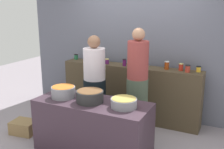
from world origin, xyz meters
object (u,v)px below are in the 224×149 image
Objects in this scene: preserve_jar_0 at (76,57)px; cook_in_cap at (137,88)px; preserve_jar_2 at (94,59)px; preserve_jar_9 at (199,69)px; preserve_jar_8 at (188,69)px; cooking_pot_center at (90,96)px; cooking_pot_left at (63,92)px; preserve_jar_1 at (91,58)px; cooking_pot_right at (124,103)px; preserve_jar_3 at (107,61)px; preserve_jar_6 at (167,65)px; preserve_jar_7 at (181,67)px; preserve_jar_5 at (137,62)px; preserve_jar_4 at (124,62)px; bread_crate at (24,127)px; cook_with_tongs at (95,87)px.

preserve_jar_0 is 0.06× the size of cook_in_cap.
preserve_jar_2 reaches higher than preserve_jar_9.
cooking_pot_center is (-1.10, -1.40, -0.23)m from preserve_jar_8.
preserve_jar_1 is at bearing 104.08° from cooking_pot_left.
preserve_jar_8 is at bearing 40.42° from cook_in_cap.
preserve_jar_9 is 1.66m from cooking_pot_right.
cooking_pot_center is 0.52m from cooking_pot_right.
preserve_jar_3 is 0.99× the size of preserve_jar_9.
preserve_jar_2 is 1.83m from preserve_jar_8.
cooking_pot_left is (-1.19, -1.44, -0.24)m from preserve_jar_6.
preserve_jar_7 is (1.70, 0.08, 0.00)m from preserve_jar_2.
preserve_jar_5 is at bearing 1.42° from preserve_jar_1.
preserve_jar_9 is at bearing 3.71° from preserve_jar_3.
cook_in_cap reaches higher than preserve_jar_5.
preserve_jar_4 is at bearing -154.57° from preserve_jar_5.
preserve_jar_4 is at bearing -178.32° from preserve_jar_8.
preserve_jar_3 is 1.40m from cooking_pot_left.
preserve_jar_7 reaches higher than preserve_jar_3.
preserve_jar_7 is 0.90m from cook_in_cap.
preserve_jar_2 is 0.29× the size of bread_crate.
cook_in_cap is (-0.68, -0.58, -0.28)m from preserve_jar_8.
cooking_pot_left is (-1.43, -1.46, -0.23)m from preserve_jar_7.
cook_in_cap reaches higher than cook_with_tongs.
preserve_jar_7 is (1.03, 0.10, -0.00)m from preserve_jar_4.
preserve_jar_5 is at bearing -1.43° from preserve_jar_0.
preserve_jar_5 is at bearing 84.11° from cooking_pot_center.
cooking_pot_left is at bearing -139.05° from preserve_jar_9.
preserve_jar_0 is 0.78× the size of preserve_jar_1.
preserve_jar_0 is at bearing 140.15° from cook_with_tongs.
preserve_jar_9 is (0.29, 0.03, -0.01)m from preserve_jar_7.
cooking_pot_right is (0.99, 0.03, -0.02)m from cooking_pot_left.
preserve_jar_0 is 2.32m from preserve_jar_8.
preserve_jar_8 reaches higher than preserve_jar_3.
preserve_jar_7 is 0.07× the size of cook_in_cap.
cook_with_tongs reaches higher than preserve_jar_5.
bread_crate is (-1.29, -1.35, -1.00)m from preserve_jar_4.
cooking_pot_left is 0.80m from cook_with_tongs.
preserve_jar_5 is at bearing 25.43° from preserve_jar_4.
preserve_jar_7 is 0.35× the size of cooking_pot_right.
preserve_jar_1 is 0.37× the size of cooking_pot_left.
cooking_pot_center is at bearing -50.74° from preserve_jar_0.
preserve_jar_9 is at bearing 38.85° from cook_in_cap.
preserve_jar_7 is 0.29m from preserve_jar_9.
preserve_jar_3 is 1.68m from cooking_pot_right.
preserve_jar_5 is (0.59, 0.08, 0.02)m from preserve_jar_3.
cooking_pot_center is at bearing 0.07° from cooking_pot_left.
preserve_jar_2 is at bearing 178.16° from preserve_jar_4.
cook_in_cap is (1.64, -0.68, -0.27)m from preserve_jar_0.
preserve_jar_6 reaches higher than preserve_jar_4.
preserve_jar_2 reaches higher than preserve_jar_3.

